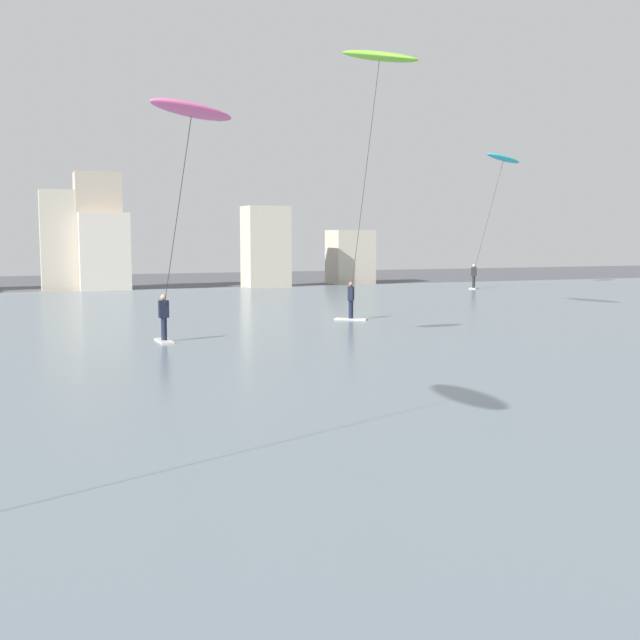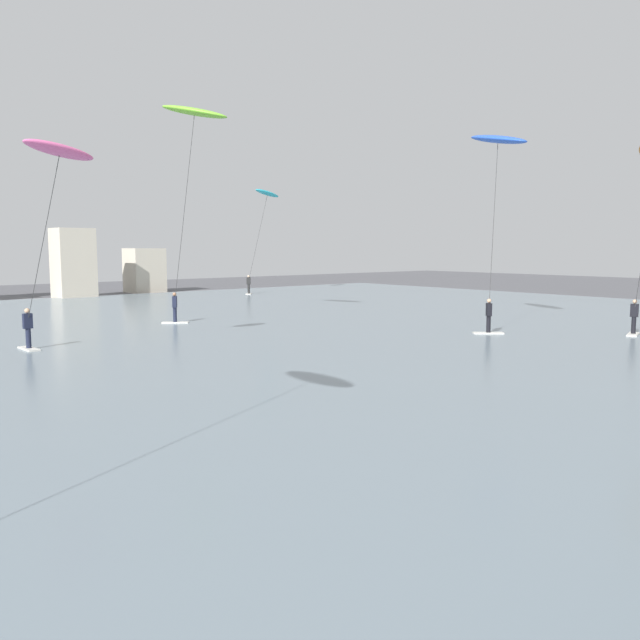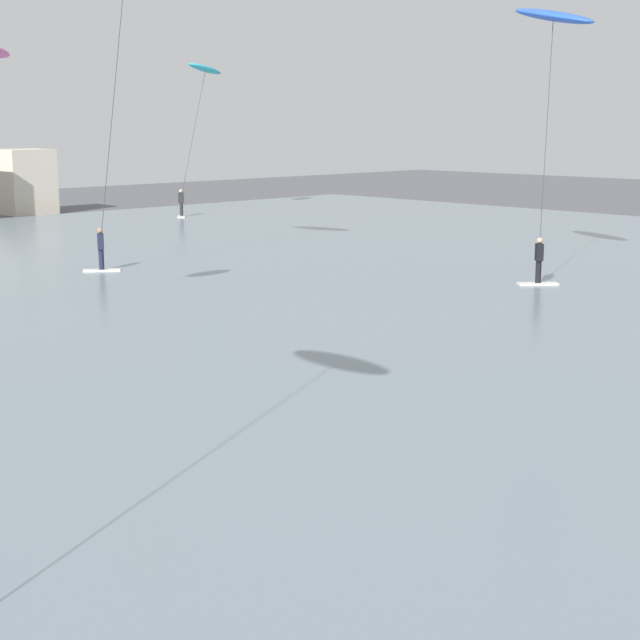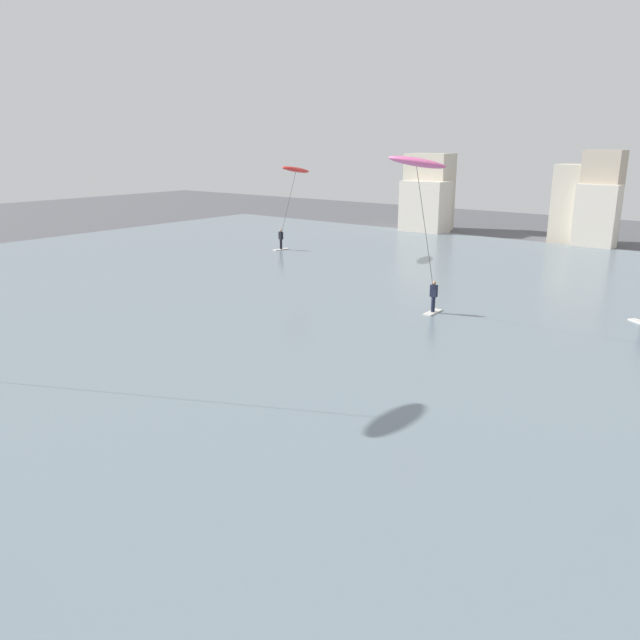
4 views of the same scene
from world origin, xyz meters
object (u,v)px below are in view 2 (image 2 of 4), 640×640
Objects in this scene: kitesurfer_pink at (55,177)px; kitesurfer_blue at (497,151)px; kitesurfer_lime at (193,127)px; kitesurfer_cyan at (266,201)px.

kitesurfer_blue is (19.09, -5.44, 2.07)m from kitesurfer_pink.
kitesurfer_blue is at bearing -48.39° from kitesurfer_lime.
kitesurfer_pink is 11.35m from kitesurfer_lime.
kitesurfer_cyan is at bearing 45.59° from kitesurfer_lime.
kitesurfer_cyan is 0.94× the size of kitesurfer_blue.
kitesurfer_lime is (-16.68, -17.03, 2.05)m from kitesurfer_cyan.
kitesurfer_cyan is 0.80× the size of kitesurfer_lime.
kitesurfer_pink is at bearing -146.63° from kitesurfer_lime.
kitesurfer_blue is (-6.58, -28.39, 0.53)m from kitesurfer_cyan.
kitesurfer_blue is at bearing -103.05° from kitesurfer_cyan.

